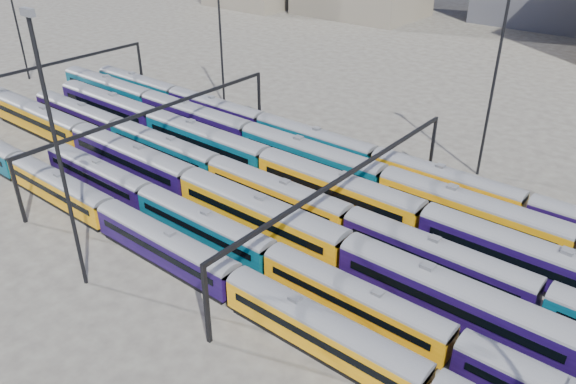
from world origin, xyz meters
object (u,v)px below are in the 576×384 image
Objects in this scene: rake_0 at (165,243)px; rake_1 at (353,296)px; rake_2 at (190,181)px; mast_2 at (57,150)px.

rake_0 is 19.60m from rake_1.
rake_2 is at bearing 126.53° from rake_0.
rake_1 is (18.95, 5.00, -0.05)m from rake_0.
rake_0 is 13.96m from mast_2.
rake_1 is 0.70× the size of rake_2.
rake_0 is 12.45m from rake_2.
mast_2 is at bearing -152.05° from rake_1.
rake_2 is at bearing 169.26° from rake_1.
mast_2 is (3.74, -17.00, 11.10)m from rake_2.
rake_2 is at bearing 102.40° from mast_2.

